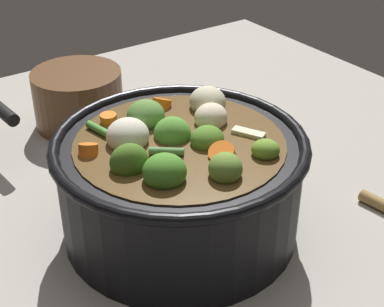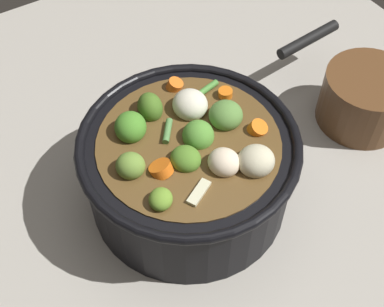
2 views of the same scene
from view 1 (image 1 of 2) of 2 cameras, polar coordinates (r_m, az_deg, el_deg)
ground_plane at (r=0.71m, az=-1.11°, el=-7.24°), size 1.10×1.10×0.00m
cooking_pot at (r=0.67m, az=-1.18°, el=-2.75°), size 0.29×0.29×0.15m
small_saucepan at (r=0.92m, az=-11.14°, el=5.28°), size 0.14×0.21×0.09m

